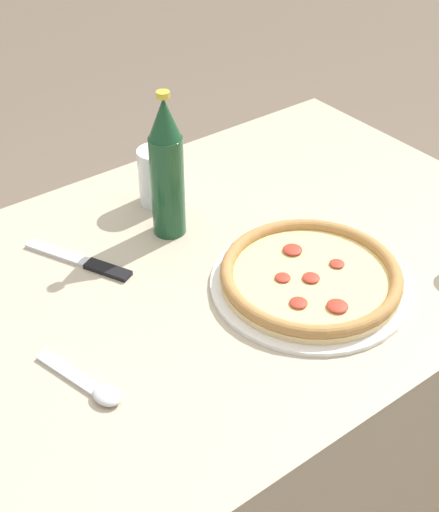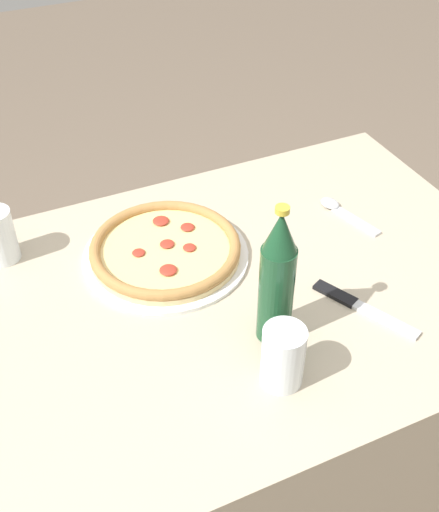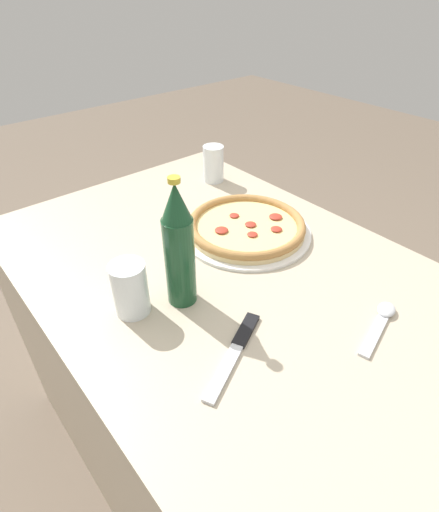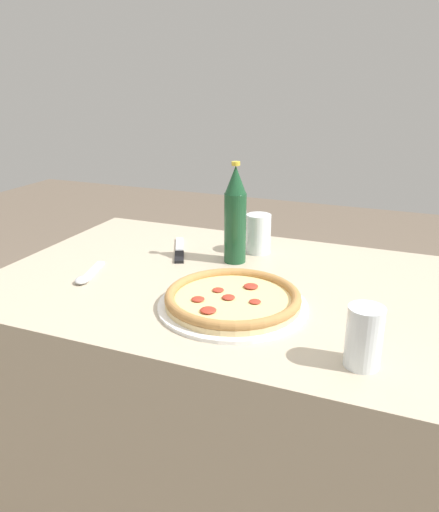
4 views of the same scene
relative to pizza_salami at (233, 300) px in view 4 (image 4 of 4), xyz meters
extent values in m
cube|color=#B7A88E|center=(-0.07, 0.14, -0.41)|extent=(1.15, 0.78, 0.78)
cylinder|color=white|center=(0.00, 0.00, -0.01)|extent=(0.33, 0.33, 0.01)
cylinder|color=#E5C689|center=(0.00, 0.00, 0.00)|extent=(0.30, 0.30, 0.01)
cylinder|color=#EACC7F|center=(0.00, 0.00, 0.00)|extent=(0.26, 0.26, 0.00)
torus|color=#AD7A42|center=(0.00, 0.00, 0.01)|extent=(0.30, 0.30, 0.02)
ellipsoid|color=#A83323|center=(-0.01, -0.01, 0.01)|extent=(0.03, 0.03, 0.01)
ellipsoid|color=#A83323|center=(-0.02, -0.08, 0.01)|extent=(0.03, 0.03, 0.01)
ellipsoid|color=#A83323|center=(-0.04, 0.02, 0.01)|extent=(0.03, 0.03, 0.01)
ellipsoid|color=#A83323|center=(0.02, 0.07, 0.01)|extent=(0.03, 0.03, 0.01)
ellipsoid|color=#A83323|center=(0.05, -0.01, 0.01)|extent=(0.03, 0.03, 0.01)
ellipsoid|color=#A83323|center=(-0.06, -0.04, 0.01)|extent=(0.03, 0.03, 0.01)
cylinder|color=white|center=(-0.06, 0.37, 0.04)|extent=(0.07, 0.07, 0.11)
cylinder|color=maroon|center=(-0.06, 0.37, 0.02)|extent=(0.06, 0.06, 0.08)
cylinder|color=white|center=(0.29, -0.13, 0.04)|extent=(0.06, 0.06, 0.11)
cylinder|color=silver|center=(0.29, -0.13, 0.02)|extent=(0.05, 0.05, 0.06)
cylinder|color=#194728|center=(-0.10, 0.27, 0.08)|extent=(0.06, 0.06, 0.19)
cone|color=#194728|center=(-0.10, 0.27, 0.21)|extent=(0.06, 0.06, 0.07)
cylinder|color=gold|center=(-0.10, 0.27, 0.25)|extent=(0.02, 0.02, 0.01)
cube|color=black|center=(-0.25, 0.23, -0.01)|extent=(0.06, 0.09, 0.01)
cube|color=silver|center=(-0.29, 0.33, -0.01)|extent=(0.07, 0.12, 0.01)
cube|color=silver|center=(-0.41, 0.06, -0.02)|extent=(0.05, 0.12, 0.01)
ellipsoid|color=silver|center=(-0.39, -0.01, -0.01)|extent=(0.04, 0.05, 0.02)
camera|label=1|loc=(-0.66, -0.63, 0.74)|focal=50.00mm
camera|label=2|loc=(0.31, 0.93, 0.81)|focal=45.00mm
camera|label=3|loc=(-0.61, 0.61, 0.54)|focal=28.00mm
camera|label=4|loc=(0.35, -0.93, 0.46)|focal=35.00mm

